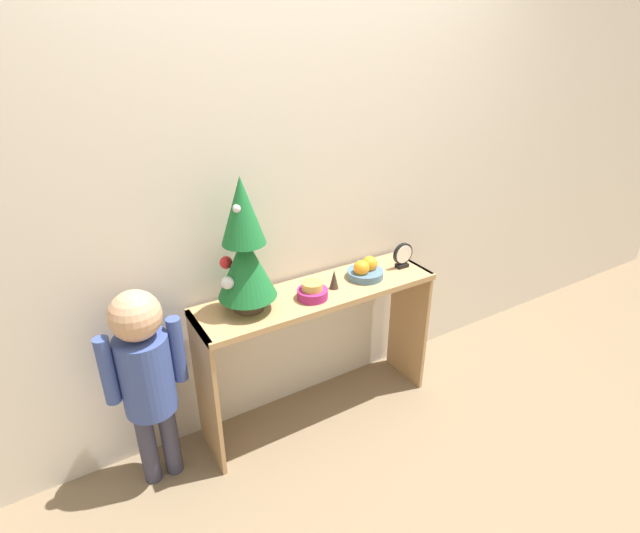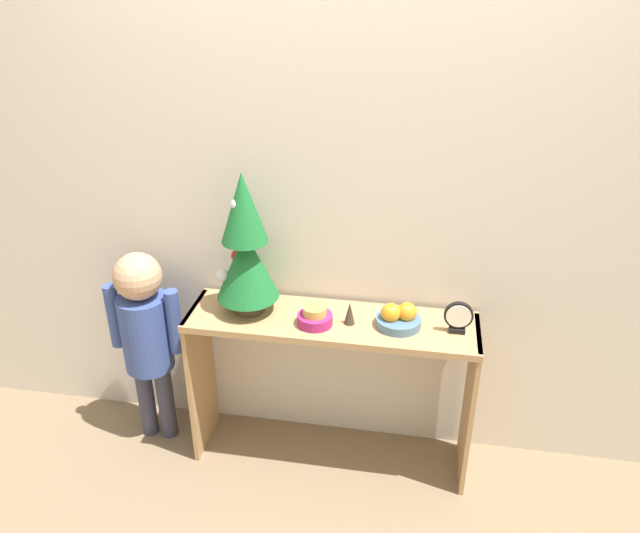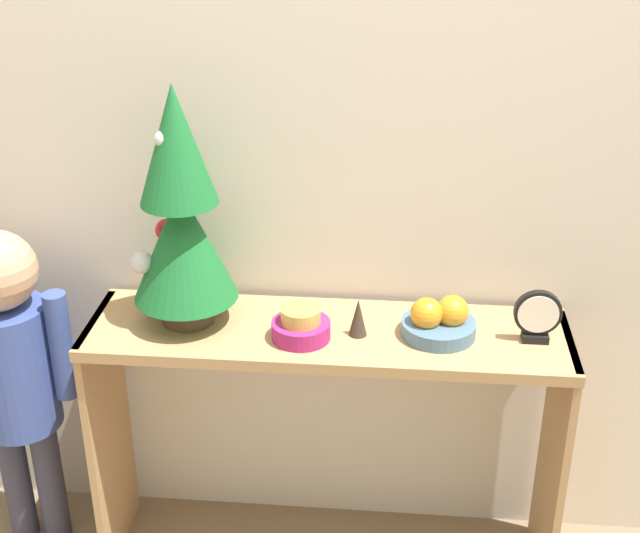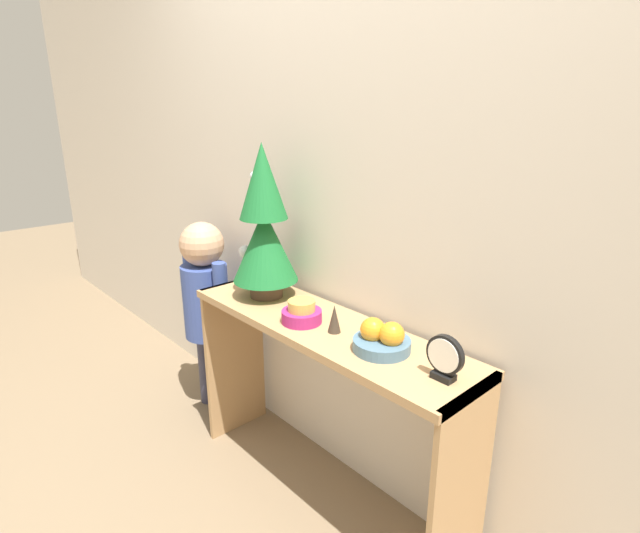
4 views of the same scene
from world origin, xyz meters
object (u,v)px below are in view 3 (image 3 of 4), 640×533
object	(u,v)px
singing_bowl	(301,326)
child_figure	(11,357)
mini_tree	(180,214)
figurine	(358,317)
fruit_bowl	(439,321)
desk_clock	(537,317)

from	to	relation	value
singing_bowl	child_figure	size ratio (longest dim) A/B	0.15
mini_tree	figurine	xyz separation A→B (m)	(0.44, -0.03, -0.25)
fruit_bowl	child_figure	size ratio (longest dim) A/B	0.19
singing_bowl	desk_clock	size ratio (longest dim) A/B	1.07
mini_tree	child_figure	world-z (taller)	mini_tree
singing_bowl	child_figure	xyz separation A→B (m)	(-0.79, 0.05, -0.17)
child_figure	singing_bowl	bearing A→B (deg)	-3.61
desk_clock	child_figure	bearing A→B (deg)	179.58
mini_tree	fruit_bowl	size ratio (longest dim) A/B	3.33
desk_clock	figurine	xyz separation A→B (m)	(-0.44, -0.01, -0.02)
mini_tree	child_figure	distance (m)	0.65
fruit_bowl	mini_tree	bearing A→B (deg)	178.50
figurine	child_figure	world-z (taller)	child_figure
desk_clock	fruit_bowl	bearing A→B (deg)	178.33
desk_clock	figurine	distance (m)	0.44
desk_clock	mini_tree	bearing A→B (deg)	178.46
fruit_bowl	child_figure	bearing A→B (deg)	179.84
mini_tree	singing_bowl	size ratio (longest dim) A/B	4.23
mini_tree	child_figure	size ratio (longest dim) A/B	0.63
fruit_bowl	desk_clock	bearing A→B (deg)	-1.67
mini_tree	figurine	size ratio (longest dim) A/B	6.21
fruit_bowl	desk_clock	world-z (taller)	desk_clock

